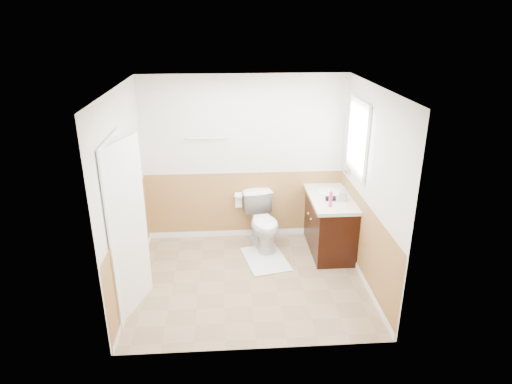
{
  "coord_description": "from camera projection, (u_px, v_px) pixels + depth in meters",
  "views": [
    {
      "loc": [
        -0.27,
        -5.02,
        3.27
      ],
      "look_at": [
        0.1,
        0.25,
        1.15
      ],
      "focal_mm": 31.34,
      "sensor_mm": 36.0,
      "label": 1
    }
  ],
  "objects": [
    {
      "name": "countertop",
      "position": [
        331.0,
        198.0,
        6.35
      ],
      "size": [
        0.6,
        1.15,
        0.05
      ],
      "primitive_type": "cube",
      "color": "beige",
      "rests_on": "vanity_cabinet"
    },
    {
      "name": "wall_back",
      "position": [
        244.0,
        160.0,
        6.62
      ],
      "size": [
        3.0,
        0.0,
        3.0
      ],
      "primitive_type": "plane",
      "rotation": [
        1.57,
        0.0,
        0.0
      ],
      "color": "silver",
      "rests_on": "floor"
    },
    {
      "name": "towel_bar",
      "position": [
        206.0,
        138.0,
        6.41
      ],
      "size": [
        0.62,
        0.02,
        0.02
      ],
      "primitive_type": "cylinder",
      "rotation": [
        0.0,
        1.57,
        0.0
      ],
      "color": "silver",
      "rests_on": "wall_back"
    },
    {
      "name": "toilet",
      "position": [
        263.0,
        222.0,
        6.6
      ],
      "size": [
        0.6,
        0.86,
        0.8
      ],
      "primitive_type": "imported",
      "rotation": [
        0.0,
        0.0,
        0.21
      ],
      "color": "white",
      "rests_on": "floor"
    },
    {
      "name": "hair_dryer_body",
      "position": [
        331.0,
        198.0,
        6.19
      ],
      "size": [
        0.14,
        0.07,
        0.07
      ],
      "primitive_type": "cylinder",
      "rotation": [
        0.0,
        1.57,
        0.0
      ],
      "color": "black",
      "rests_on": "countertop"
    },
    {
      "name": "ceiling",
      "position": [
        249.0,
        88.0,
        4.96
      ],
      "size": [
        3.0,
        3.0,
        0.0
      ],
      "primitive_type": "plane",
      "rotation": [
        3.14,
        0.0,
        0.0
      ],
      "color": "white",
      "rests_on": "floor"
    },
    {
      "name": "lotion_bottle",
      "position": [
        331.0,
        199.0,
        5.97
      ],
      "size": [
        0.05,
        0.05,
        0.22
      ],
      "primitive_type": "cylinder",
      "color": "#E23A8B",
      "rests_on": "countertop"
    },
    {
      "name": "wall_front",
      "position": [
        257.0,
        243.0,
        4.22
      ],
      "size": [
        3.0,
        0.0,
        3.0
      ],
      "primitive_type": "plane",
      "rotation": [
        -1.57,
        0.0,
        0.0
      ],
      "color": "silver",
      "rests_on": "floor"
    },
    {
      "name": "soap_dispenser",
      "position": [
        343.0,
        194.0,
        6.18
      ],
      "size": [
        0.12,
        0.12,
        0.19
      ],
      "primitive_type": "imported",
      "rotation": [
        0.0,
        0.0,
        -0.41
      ],
      "color": "#9BA6AF",
      "rests_on": "countertop"
    },
    {
      "name": "tp_sheet",
      "position": [
        238.0,
        203.0,
        6.8
      ],
      "size": [
        0.1,
        0.01,
        0.16
      ],
      "primitive_type": "cube",
      "color": "white",
      "rests_on": "tp_roll"
    },
    {
      "name": "window_glass",
      "position": [
        359.0,
        138.0,
        5.88
      ],
      "size": [
        0.01,
        0.7,
        0.9
      ],
      "primitive_type": "cube",
      "color": "white",
      "rests_on": "wall_right"
    },
    {
      "name": "hair_dryer_handle",
      "position": [
        327.0,
        199.0,
        6.26
      ],
      "size": [
        0.03,
        0.03,
        0.07
      ],
      "primitive_type": "cylinder",
      "color": "black",
      "rests_on": "countertop"
    },
    {
      "name": "floor",
      "position": [
        250.0,
        280.0,
        5.89
      ],
      "size": [
        3.0,
        3.0,
        0.0
      ],
      "primitive_type": "plane",
      "color": "#8C7051",
      "rests_on": "ground"
    },
    {
      "name": "wall_right",
      "position": [
        370.0,
        189.0,
        5.52
      ],
      "size": [
        0.0,
        3.0,
        3.0
      ],
      "primitive_type": "plane",
      "rotation": [
        1.57,
        0.0,
        -1.57
      ],
      "color": "silver",
      "rests_on": "floor"
    },
    {
      "name": "vanity_knob_left",
      "position": [
        311.0,
        219.0,
        6.34
      ],
      "size": [
        0.03,
        0.03,
        0.03
      ],
      "primitive_type": "sphere",
      "color": "silver",
      "rests_on": "vanity_cabinet"
    },
    {
      "name": "door_frame",
      "position": [
        120.0,
        229.0,
        4.99
      ],
      "size": [
        0.02,
        0.92,
        2.1
      ],
      "primitive_type": "cube",
      "color": "white",
      "rests_on": "wall_left"
    },
    {
      "name": "bath_mat",
      "position": [
        265.0,
        259.0,
        6.37
      ],
      "size": [
        0.7,
        0.9,
        0.02
      ],
      "primitive_type": "cube",
      "rotation": [
        0.0,
        0.0,
        0.21
      ],
      "color": "white",
      "rests_on": "floor"
    },
    {
      "name": "door_knob",
      "position": [
        138.0,
        222.0,
        5.34
      ],
      "size": [
        0.06,
        0.06,
        0.06
      ],
      "primitive_type": "sphere",
      "color": "silver",
      "rests_on": "door"
    },
    {
      "name": "wall_left",
      "position": [
        124.0,
        195.0,
        5.32
      ],
      "size": [
        0.0,
        3.0,
        3.0
      ],
      "primitive_type": "plane",
      "rotation": [
        1.57,
        0.0,
        1.57
      ],
      "color": "silver",
      "rests_on": "floor"
    },
    {
      "name": "wainscot_left",
      "position": [
        131.0,
        251.0,
        5.6
      ],
      "size": [
        0.0,
        2.6,
        2.6
      ],
      "primitive_type": "plane",
      "rotation": [
        1.57,
        0.0,
        1.57
      ],
      "color": "#B18746",
      "rests_on": "floor"
    },
    {
      "name": "wainscot_back",
      "position": [
        245.0,
        206.0,
        6.89
      ],
      "size": [
        3.0,
        0.0,
        3.0
      ],
      "primitive_type": "plane",
      "rotation": [
        1.57,
        0.0,
        0.0
      ],
      "color": "#B18746",
      "rests_on": "floor"
    },
    {
      "name": "vanity_knob_right",
      "position": [
        309.0,
        213.0,
        6.53
      ],
      "size": [
        0.03,
        0.03,
        0.03
      ],
      "primitive_type": "sphere",
      "color": "silver",
      "rests_on": "vanity_cabinet"
    },
    {
      "name": "faucet",
      "position": [
        342.0,
        188.0,
        6.47
      ],
      "size": [
        0.02,
        0.02,
        0.14
      ],
      "primitive_type": "cylinder",
      "color": "silver",
      "rests_on": "countertop"
    },
    {
      "name": "tp_roll",
      "position": [
        238.0,
        196.0,
        6.76
      ],
      "size": [
        0.1,
        0.11,
        0.11
      ],
      "primitive_type": "cylinder",
      "rotation": [
        0.0,
        1.57,
        0.0
      ],
      "color": "white",
      "rests_on": "tp_holder_bar"
    },
    {
      "name": "tp_holder_bar",
      "position": [
        238.0,
        196.0,
        6.76
      ],
      "size": [
        0.14,
        0.02,
        0.02
      ],
      "primitive_type": "cylinder",
      "rotation": [
        0.0,
        1.57,
        0.0
      ],
      "color": "silver",
      "rests_on": "wall_back"
    },
    {
      "name": "wainscot_front",
      "position": [
        257.0,
        308.0,
        4.51
      ],
      "size": [
        3.0,
        0.0,
        3.0
      ],
      "primitive_type": "plane",
      "rotation": [
        -1.57,
        0.0,
        0.0
      ],
      "color": "#B18746",
      "rests_on": "floor"
    },
    {
      "name": "sink_basin",
      "position": [
        329.0,
        192.0,
        6.48
      ],
      "size": [
        0.36,
        0.36,
        0.02
      ],
      "primitive_type": "cylinder",
      "color": "white",
      "rests_on": "countertop"
    },
    {
      "name": "vanity_cabinet",
      "position": [
        330.0,
        225.0,
        6.51
      ],
      "size": [
        0.55,
        1.1,
        0.8
      ],
      "primitive_type": "cube",
      "color": "black",
      "rests_on": "floor"
    },
    {
      "name": "door",
      "position": [
        127.0,
        229.0,
        5.0
      ],
      "size": [
        0.29,
        0.78,
        2.04
      ],
      "primitive_type": "cube",
      "rotation": [
        0.0,
        0.0,
        -0.31
      ],
      "color": "white",
      "rests_on": "wall_left"
    },
    {
      "name": "wainscot_right",
      "position": [
        364.0,
        243.0,
        5.8
      ],
      "size": [
        0.0,
        2.6,
        2.6
      ],
      "primitive_type": "plane",
      "rotation": [
        1.57,
        0.0,
        -1.57
      ],
      "color": "#B18746",
      "rests_on": "floor"
    },
    {
      "name": "mirror_panel",
      "position": [
        347.0,
        142.0,
        6.42
      ],
      "size": [
        0.02,
        0.35,
        0.9
      ],
      "primitive_type": "cube",
      "color": "silver",
      "rests_on": "wall_right"
    },
    {
      "name": "window_frame",
      "position": [
        358.0,
        138.0,
        5.87
      ],
      "size": [
        0.04,
        0.8,
        1.0
      ],
      "primitive_type": "cube",
      "color": "white",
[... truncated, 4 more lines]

